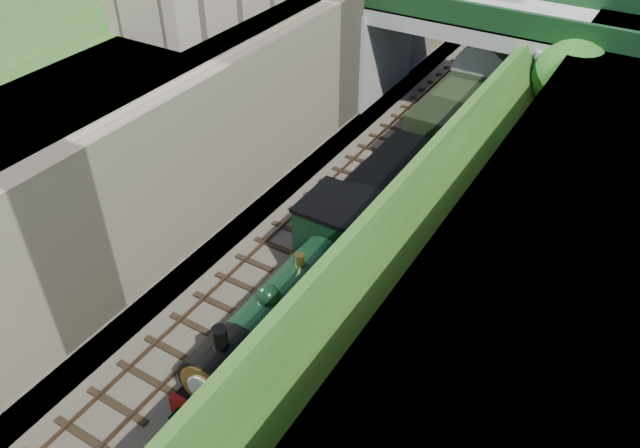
% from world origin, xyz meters
% --- Properties ---
extents(ground, '(160.00, 160.00, 0.00)m').
position_xyz_m(ground, '(0.00, 0.00, 0.00)').
color(ground, '#1E4714').
rests_on(ground, ground).
extents(trackbed, '(10.00, 90.00, 0.20)m').
position_xyz_m(trackbed, '(0.00, 20.00, 0.10)').
color(trackbed, '#473F38').
rests_on(trackbed, ground).
extents(retaining_wall, '(1.00, 90.00, 7.00)m').
position_xyz_m(retaining_wall, '(-5.50, 20.00, 3.50)').
color(retaining_wall, '#756B56').
rests_on(retaining_wall, ground).
extents(street_plateau_left, '(6.00, 90.00, 7.00)m').
position_xyz_m(street_plateau_left, '(-9.00, 20.00, 3.50)').
color(street_plateau_left, '#262628').
rests_on(street_plateau_left, ground).
extents(embankment_slope, '(4.61, 90.00, 6.36)m').
position_xyz_m(embankment_slope, '(4.95, 20.16, 2.68)').
color(embankment_slope, '#1E4714').
rests_on(embankment_slope, ground).
extents(track_left, '(2.50, 90.00, 0.20)m').
position_xyz_m(track_left, '(-2.00, 20.00, 0.25)').
color(track_left, black).
rests_on(track_left, trackbed).
extents(track_right, '(2.50, 90.00, 0.20)m').
position_xyz_m(track_right, '(1.20, 20.00, 0.25)').
color(track_right, black).
rests_on(track_right, trackbed).
extents(road_bridge, '(16.00, 6.40, 7.25)m').
position_xyz_m(road_bridge, '(0.94, 24.00, 4.08)').
color(road_bridge, gray).
rests_on(road_bridge, ground).
extents(tree, '(3.60, 3.80, 6.60)m').
position_xyz_m(tree, '(5.91, 20.94, 4.65)').
color(tree, black).
rests_on(tree, ground).
extents(locomotive, '(3.10, 10.22, 3.83)m').
position_xyz_m(locomotive, '(1.20, 5.01, 1.89)').
color(locomotive, black).
rests_on(locomotive, trackbed).
extents(tender, '(2.70, 6.00, 3.05)m').
position_xyz_m(tender, '(1.20, 12.38, 1.62)').
color(tender, black).
rests_on(tender, trackbed).
extents(coach_front, '(2.90, 18.00, 3.70)m').
position_xyz_m(coach_front, '(1.20, 24.98, 2.05)').
color(coach_front, black).
rests_on(coach_front, trackbed).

